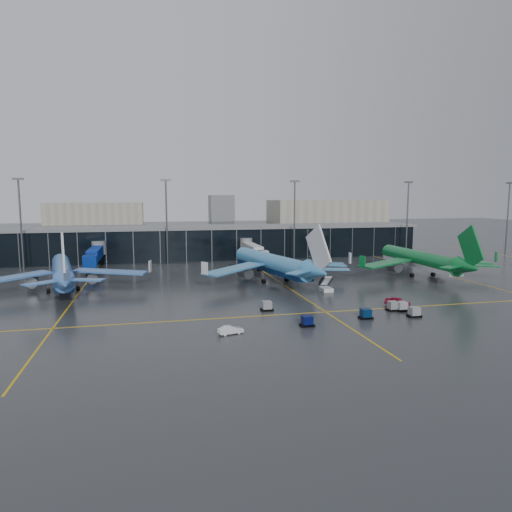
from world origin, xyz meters
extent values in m
plane|color=#282B2D|center=(0.00, 0.00, 0.00)|extent=(600.00, 600.00, 0.00)
cube|color=black|center=(0.00, 62.00, 5.00)|extent=(140.00, 16.00, 10.00)
cube|color=slate|center=(0.00, 62.00, 10.30)|extent=(142.00, 17.00, 0.80)
cylinder|color=#595B60|center=(-35.00, 53.50, 5.20)|extent=(4.00, 4.00, 4.00)
cube|color=navy|center=(-35.00, 40.00, 4.40)|extent=(3.00, 24.00, 3.00)
cylinder|color=#595B60|center=(-35.00, 32.50, 1.30)|extent=(1.00, 1.00, 2.60)
cylinder|color=#595B60|center=(10.00, 53.50, 5.20)|extent=(4.00, 4.00, 4.00)
cube|color=silver|center=(10.00, 40.00, 4.40)|extent=(3.00, 24.00, 3.00)
cylinder|color=#595B60|center=(10.00, 32.50, 1.30)|extent=(1.00, 1.00, 2.60)
cylinder|color=#595B60|center=(-55.00, 50.00, 12.50)|extent=(0.50, 0.50, 25.00)
cube|color=#595B60|center=(-55.00, 50.00, 25.20)|extent=(3.00, 0.40, 0.60)
cylinder|color=#595B60|center=(-15.00, 50.00, 12.50)|extent=(0.50, 0.50, 25.00)
cube|color=#595B60|center=(-15.00, 50.00, 25.20)|extent=(3.00, 0.40, 0.60)
cylinder|color=#595B60|center=(25.00, 50.00, 12.50)|extent=(0.50, 0.50, 25.00)
cube|color=#595B60|center=(25.00, 50.00, 25.20)|extent=(3.00, 0.40, 0.60)
cylinder|color=#595B60|center=(65.00, 50.00, 12.50)|extent=(0.50, 0.50, 25.00)
cube|color=#595B60|center=(65.00, 50.00, 25.20)|extent=(3.00, 0.40, 0.60)
cylinder|color=#595B60|center=(105.00, 50.00, 12.50)|extent=(0.50, 0.50, 25.00)
cube|color=#595B60|center=(105.00, 50.00, 25.20)|extent=(3.00, 0.40, 0.60)
cube|color=#B2AD99|center=(120.00, 260.00, 9.00)|extent=(90.00, 42.00, 18.00)
cube|color=#B2AD99|center=(-60.00, 280.00, 8.00)|extent=(70.00, 38.00, 16.00)
cube|color=#B2AD99|center=(40.00, 300.00, 11.00)|extent=(20.00, 20.00, 22.00)
cube|color=gold|center=(-35.00, 20.00, 0.01)|extent=(0.30, 120.00, 0.02)
cube|color=gold|center=(10.00, 20.00, 0.01)|extent=(0.30, 120.00, 0.02)
cube|color=gold|center=(55.00, 20.00, 0.01)|extent=(0.30, 120.00, 0.02)
cube|color=gold|center=(10.00, -15.00, 0.01)|extent=(220.00, 0.30, 0.02)
cube|color=black|center=(22.05, -16.86, 0.18)|extent=(2.20, 1.50, 0.36)
cube|color=gray|center=(22.05, -16.86, 0.95)|extent=(1.60, 1.50, 1.50)
cube|color=black|center=(23.48, -17.41, 0.18)|extent=(2.20, 1.50, 0.36)
cube|color=#919398|center=(23.48, -17.41, 0.95)|extent=(1.60, 1.50, 1.50)
cube|color=black|center=(23.36, -21.55, 0.18)|extent=(2.20, 1.50, 0.36)
cube|color=gray|center=(23.36, -21.55, 0.95)|extent=(1.60, 1.50, 1.50)
cube|color=black|center=(3.75, -22.82, 0.18)|extent=(2.20, 1.50, 0.36)
cube|color=#050B3F|center=(3.75, -22.82, 0.95)|extent=(1.60, 1.50, 1.50)
cube|color=black|center=(0.08, -11.69, 0.18)|extent=(2.20, 1.50, 0.36)
cube|color=gray|center=(0.08, -11.69, 0.95)|extent=(1.60, 1.50, 1.50)
cube|color=black|center=(14.80, -20.79, 0.18)|extent=(2.20, 1.50, 0.36)
cube|color=#051D41|center=(14.80, -20.79, 0.95)|extent=(1.60, 1.50, 1.50)
cube|color=white|center=(16.80, 1.96, 0.40)|extent=(2.30, 3.27, 0.80)
cube|color=white|center=(16.80, 1.96, 2.30)|extent=(1.69, 2.88, 2.29)
imported|color=maroon|center=(24.87, -13.58, 0.79)|extent=(4.50, 4.70, 1.58)
imported|color=silver|center=(-8.65, -24.06, 0.63)|extent=(4.04, 2.26, 1.26)
camera|label=1|loc=(-19.85, -88.85, 20.14)|focal=32.00mm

